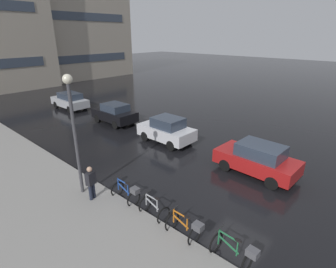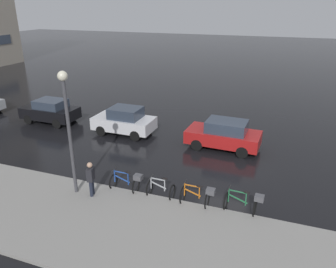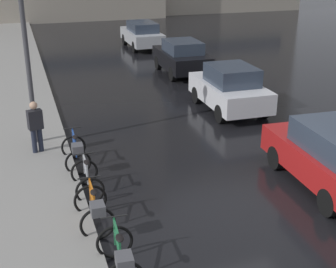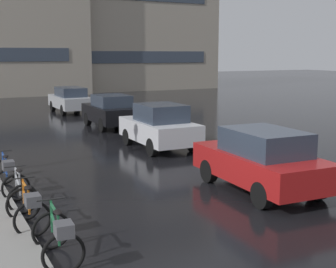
% 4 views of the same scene
% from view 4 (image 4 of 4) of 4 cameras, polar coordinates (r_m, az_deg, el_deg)
% --- Properties ---
extents(ground_plane, '(140.00, 140.00, 0.00)m').
position_cam_4_polar(ground_plane, '(10.92, 2.84, -9.20)').
color(ground_plane, black).
extents(bicycle_nearest, '(0.80, 1.46, 0.99)m').
position_cam_4_polar(bicycle_nearest, '(8.26, -13.20, -12.14)').
color(bicycle_nearest, black).
rests_on(bicycle_nearest, ground).
extents(bicycle_second, '(0.76, 1.34, 0.99)m').
position_cam_4_polar(bicycle_second, '(9.89, -16.62, -8.63)').
color(bicycle_second, black).
rests_on(bicycle_second, ground).
extents(bicycle_third, '(0.71, 1.09, 0.97)m').
position_cam_4_polar(bicycle_third, '(11.48, -17.70, -6.69)').
color(bicycle_third, black).
rests_on(bicycle_third, ground).
extents(bicycle_farthest, '(0.72, 1.42, 0.97)m').
position_cam_4_polar(bicycle_farthest, '(12.87, -19.10, -4.51)').
color(bicycle_farthest, black).
rests_on(bicycle_farthest, ground).
extents(car_red, '(2.04, 4.09, 1.63)m').
position_cam_4_polar(car_red, '(12.38, 11.33, -3.11)').
color(car_red, '#AD1919').
rests_on(car_red, ground).
extents(car_white, '(1.88, 3.74, 1.69)m').
position_cam_4_polar(car_white, '(17.59, -1.03, 0.92)').
color(car_white, silver).
rests_on(car_white, ground).
extents(car_black, '(1.86, 3.77, 1.59)m').
position_cam_4_polar(car_black, '(22.81, -6.97, 2.81)').
color(car_black, black).
rests_on(car_black, ground).
extents(car_silver, '(1.76, 4.06, 1.54)m').
position_cam_4_polar(car_silver, '(28.96, -11.83, 4.13)').
color(car_silver, '#B2B5BA').
rests_on(car_silver, ground).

